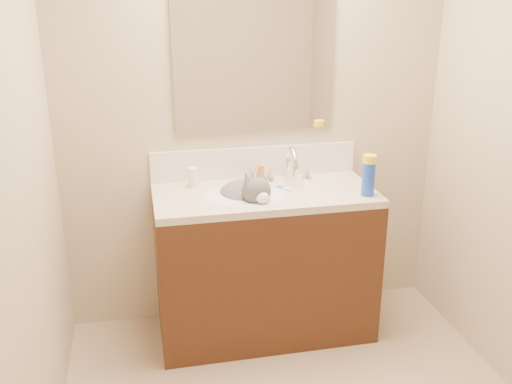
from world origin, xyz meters
name	(u,v)px	position (x,y,z in m)	size (l,w,h in m)	color
room_shell	(328,114)	(0.00, 0.00, 1.49)	(2.24, 2.54, 2.52)	tan
vanity_cabinet	(264,266)	(0.00, 0.97, 0.41)	(1.20, 0.55, 0.82)	#3B1E10
counter_slab	(265,195)	(0.00, 0.97, 0.84)	(1.20, 0.55, 0.04)	beige
basin	(244,207)	(-0.12, 0.94, 0.79)	(0.45, 0.36, 0.14)	silver
faucet	(291,167)	(0.18, 1.11, 0.95)	(0.28, 0.20, 0.21)	silver
cat	(246,198)	(-0.10, 0.97, 0.83)	(0.39, 0.43, 0.32)	#4C4A4C
backsplash	(255,162)	(0.00, 1.24, 0.95)	(1.20, 0.02, 0.18)	silver
mirror	(255,58)	(0.00, 1.24, 1.54)	(0.90, 0.02, 0.80)	white
pill_bottle	(193,178)	(-0.37, 1.13, 0.92)	(0.06, 0.06, 0.11)	white
pill_label	(193,180)	(-0.37, 1.13, 0.90)	(0.06, 0.06, 0.04)	yellow
silver_jar	(253,176)	(-0.03, 1.16, 0.89)	(0.05, 0.05, 0.06)	#B7B7BC
amber_bottle	(261,173)	(0.02, 1.17, 0.91)	(0.04, 0.04, 0.09)	orange
toothbrush	(281,187)	(0.10, 1.01, 0.87)	(0.02, 0.15, 0.01)	white
toothbrush_head	(281,187)	(0.10, 1.01, 0.87)	(0.02, 0.03, 0.02)	#6D89E8
spray_can	(368,179)	(0.52, 0.81, 0.95)	(0.07, 0.07, 0.19)	blue
spray_cap	(370,159)	(0.52, 0.81, 1.06)	(0.07, 0.07, 0.04)	yellow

